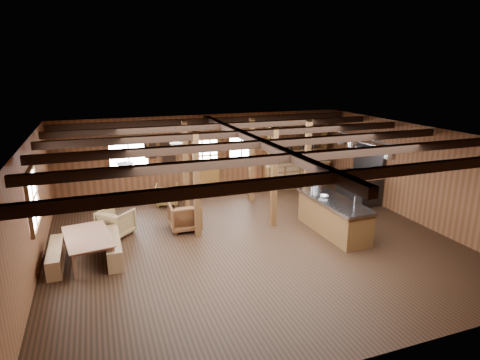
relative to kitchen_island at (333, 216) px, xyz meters
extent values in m
cube|color=black|center=(-2.30, 0.06, -0.49)|extent=(10.00, 9.00, 0.02)
cube|color=black|center=(-2.30, 0.06, 2.33)|extent=(10.00, 9.00, 0.02)
cube|color=#543018|center=(-7.31, 0.06, 0.92)|extent=(0.02, 9.00, 2.80)
cube|color=#543018|center=(2.71, 0.06, 0.92)|extent=(0.02, 9.00, 2.80)
cube|color=#543018|center=(-2.30, 4.57, 0.92)|extent=(10.00, 0.02, 2.80)
cube|color=#543018|center=(-2.30, -4.45, 0.92)|extent=(10.00, 0.02, 2.80)
cube|color=black|center=(-2.30, -3.44, 2.20)|extent=(9.80, 0.12, 0.18)
cube|color=black|center=(-2.30, -1.94, 2.20)|extent=(9.80, 0.12, 0.18)
cube|color=black|center=(-2.30, -0.44, 2.20)|extent=(9.80, 0.12, 0.18)
cube|color=black|center=(-2.30, 1.06, 2.20)|extent=(9.80, 0.12, 0.18)
cube|color=black|center=(-2.30, 2.56, 2.20)|extent=(9.80, 0.12, 0.18)
cube|color=black|center=(-2.30, 3.86, 2.20)|extent=(9.80, 0.12, 0.18)
cube|color=black|center=(-2.30, 0.06, 2.20)|extent=(0.18, 8.82, 0.18)
cube|color=#482D14|center=(-3.50, 1.06, 0.92)|extent=(0.15, 0.15, 2.80)
cube|color=#482D14|center=(-3.30, 3.26, 0.92)|extent=(0.15, 0.15, 2.80)
cube|color=#482D14|center=(-1.30, 1.06, 0.92)|extent=(0.15, 0.15, 2.80)
cube|color=#482D14|center=(-1.10, 3.26, 0.92)|extent=(0.15, 0.15, 2.80)
cube|color=#482D14|center=(0.30, 2.06, 0.92)|extent=(0.15, 0.15, 2.80)
cube|color=brown|center=(-2.30, 4.51, 0.07)|extent=(0.90, 0.06, 1.10)
cube|color=#482D14|center=(-2.78, 4.51, 0.57)|extent=(0.06, 0.08, 2.10)
cube|color=#482D14|center=(-1.82, 4.51, 0.57)|extent=(0.06, 0.08, 2.10)
cube|color=#482D14|center=(-2.30, 4.51, 1.64)|extent=(1.02, 0.08, 0.06)
cube|color=white|center=(-2.30, 4.51, 1.07)|extent=(0.84, 0.02, 0.90)
cube|color=white|center=(-4.90, 4.52, 1.12)|extent=(1.20, 0.02, 1.20)
cube|color=#482D14|center=(-4.90, 4.52, 1.12)|extent=(1.32, 0.06, 1.32)
cube|color=white|center=(-1.00, 4.52, 1.12)|extent=(0.90, 0.02, 1.20)
cube|color=#482D14|center=(-1.00, 4.52, 1.12)|extent=(1.02, 0.06, 1.32)
cube|color=white|center=(-7.26, 0.56, 1.12)|extent=(0.02, 1.20, 1.20)
cube|color=#482D14|center=(-7.26, 0.56, 1.12)|extent=(0.14, 1.24, 1.32)
cube|color=white|center=(-3.60, 4.52, 1.32)|extent=(0.50, 0.03, 0.40)
cube|color=black|center=(-3.60, 4.51, 1.32)|extent=(0.55, 0.02, 0.45)
cube|color=white|center=(-4.20, 4.52, 1.22)|extent=(0.35, 0.03, 0.45)
cube|color=black|center=(-4.20, 4.51, 1.22)|extent=(0.40, 0.02, 0.50)
cube|color=white|center=(-3.60, 4.52, 0.82)|extent=(0.40, 0.03, 0.30)
cube|color=black|center=(-3.60, 4.51, 0.82)|extent=(0.45, 0.02, 0.35)
cube|color=brown|center=(1.10, 4.26, -0.03)|extent=(2.50, 0.55, 0.90)
cube|color=#997645|center=(1.10, 4.24, 0.45)|extent=(2.55, 0.60, 0.06)
cube|color=brown|center=(1.10, 4.31, 0.92)|extent=(2.30, 0.35, 0.04)
cube|color=brown|center=(1.10, 4.31, 1.27)|extent=(2.30, 0.35, 0.04)
cube|color=brown|center=(1.10, 4.31, 1.62)|extent=(2.30, 0.35, 0.04)
cube|color=brown|center=(-0.05, 4.31, 1.27)|extent=(0.04, 0.35, 1.40)
cube|color=brown|center=(2.25, 4.31, 1.27)|extent=(0.04, 0.35, 1.40)
cylinder|color=#2A2A2C|center=(-5.30, 0.06, 2.10)|extent=(0.02, 0.02, 0.45)
cone|color=white|center=(-5.30, 0.06, 1.77)|extent=(0.36, 0.36, 0.22)
cylinder|color=#2A2A2C|center=(-3.80, 2.06, 2.10)|extent=(0.02, 0.02, 0.45)
cone|color=white|center=(-3.80, 2.06, 1.77)|extent=(0.36, 0.36, 0.22)
cylinder|color=#2A2A2C|center=(0.79, 0.36, 2.07)|extent=(0.04, 3.00, 0.04)
cylinder|color=#2A2A2C|center=(0.82, -0.99, 1.97)|extent=(0.01, 0.01, 0.20)
cylinder|color=#ACADB3|center=(0.82, -0.99, 1.80)|extent=(0.27, 0.27, 0.14)
cylinder|color=#2A2A2C|center=(0.80, -0.60, 1.99)|extent=(0.01, 0.01, 0.17)
cylinder|color=#2A2A2C|center=(0.80, -0.60, 1.84)|extent=(0.19, 0.19, 0.14)
cylinder|color=#2A2A2C|center=(0.87, -0.22, 1.98)|extent=(0.01, 0.01, 0.19)
cylinder|color=#ACADB3|center=(0.87, -0.22, 1.82)|extent=(0.20, 0.20, 0.14)
cylinder|color=#2A2A2C|center=(0.81, 0.17, 1.95)|extent=(0.01, 0.01, 0.24)
cylinder|color=#2A2A2C|center=(0.81, 0.17, 1.76)|extent=(0.25, 0.25, 0.14)
cylinder|color=#2A2A2C|center=(0.82, 0.55, 1.98)|extent=(0.01, 0.01, 0.18)
cylinder|color=#ACADB3|center=(0.82, 0.55, 1.82)|extent=(0.23, 0.23, 0.14)
cylinder|color=#2A2A2C|center=(0.74, 0.94, 1.99)|extent=(0.01, 0.01, 0.16)
cylinder|color=#2A2A2C|center=(0.74, 0.94, 1.84)|extent=(0.25, 0.25, 0.14)
cylinder|color=#2A2A2C|center=(0.88, 1.32, 1.97)|extent=(0.01, 0.01, 0.20)
cylinder|color=#ACADB3|center=(0.88, 1.32, 1.81)|extent=(0.27, 0.27, 0.14)
cylinder|color=#2A2A2C|center=(0.88, 1.71, 1.96)|extent=(0.01, 0.01, 0.22)
cylinder|color=#2A2A2C|center=(0.88, 1.71, 1.78)|extent=(0.28, 0.28, 0.14)
cube|color=brown|center=(0.00, 0.00, -0.05)|extent=(0.85, 2.42, 0.86)
cube|color=#ACADB3|center=(0.00, 0.00, 0.42)|extent=(0.93, 2.52, 0.08)
cylinder|color=#2A2A2C|center=(0.00, -0.60, 0.42)|extent=(0.44, 0.44, 0.06)
cylinder|color=#ACADB3|center=(0.20, -0.60, 0.57)|extent=(0.03, 0.03, 0.30)
cube|color=#997645|center=(0.07, -0.89, -0.28)|extent=(0.54, 0.48, 0.40)
cube|color=#2A2A2C|center=(2.30, 2.06, -0.02)|extent=(0.81, 1.52, 0.91)
cube|color=#ACADB3|center=(2.30, 2.06, 0.46)|extent=(0.83, 1.54, 0.04)
cube|color=#2A2A2C|center=(2.62, 2.06, 0.99)|extent=(0.12, 1.52, 1.01)
cube|color=#ACADB3|center=(2.50, 2.06, 1.50)|extent=(0.40, 1.62, 0.05)
imported|color=brown|center=(-6.20, 0.52, -0.17)|extent=(1.22, 1.88, 0.62)
cube|color=#997645|center=(-6.95, 0.52, -0.26)|extent=(0.30, 1.60, 0.44)
cube|color=#997645|center=(-5.70, 0.52, -0.24)|extent=(0.33, 1.76, 0.48)
imported|color=brown|center=(-3.74, 1.58, -0.10)|extent=(0.85, 0.87, 0.76)
imported|color=brown|center=(-3.84, 3.86, -0.14)|extent=(0.86, 0.88, 0.67)
imported|color=olive|center=(-5.55, 1.83, -0.12)|extent=(1.10, 1.10, 0.72)
cylinder|color=#ACADB3|center=(0.02, 1.00, 0.55)|extent=(0.30, 0.30, 0.18)
imported|color=silver|center=(-0.17, 0.27, 0.49)|extent=(0.33, 0.33, 0.06)
camera|label=1|loc=(-5.84, -8.68, 3.89)|focal=30.00mm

